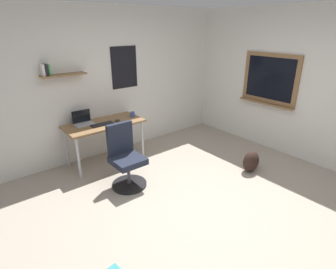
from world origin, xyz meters
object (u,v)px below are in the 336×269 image
Objects in this scene: office_chair at (126,160)px; backpack at (251,161)px; keyboard at (102,124)px; computer_mouse at (117,120)px; desk at (104,127)px; laptop at (83,121)px; coffee_mug at (133,114)px.

office_chair is 2.66× the size of backpack.
computer_mouse reaches higher than keyboard.
laptop is at bearing 152.88° from desk.
laptop is at bearing 168.00° from coffee_mug.
desk is 4.23× the size of laptop.
office_chair is (-0.11, -0.87, -0.24)m from desk.
laptop is at bearing 100.12° from office_chair.
office_chair is 1.11m from laptop.
keyboard is 4.02× the size of coffee_mug.
desk is 0.57m from coffee_mug.
backpack is (1.98, -1.98, -0.60)m from laptop.
desk is 3.67× the size of backpack.
laptop is at bearing 155.62° from computer_mouse.
computer_mouse is at bearing 67.66° from office_chair.
keyboard is at bearing -45.16° from laptop.
office_chair reaches higher than coffee_mug.
desk is at bearing 176.94° from coffee_mug.
office_chair is at bearing -97.31° from desk.
computer_mouse is 0.35m from coffee_mug.
office_chair is 9.13× the size of computer_mouse.
laptop is at bearing 134.84° from keyboard.
computer_mouse is (0.28, -0.00, 0.01)m from keyboard.
desk is at bearing -27.12° from laptop.
desk is 2.53m from backpack.
computer_mouse is (0.51, -0.23, -0.04)m from laptop.
desk is at bearing 159.60° from computer_mouse.
computer_mouse is 2.35m from backpack.
keyboard reaches higher than backpack.
backpack is at bearing -44.90° from keyboard.
keyboard is 0.62m from coffee_mug.
coffee_mug is at bearing 122.18° from backpack.
laptop is (-0.30, 0.15, 0.13)m from desk.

